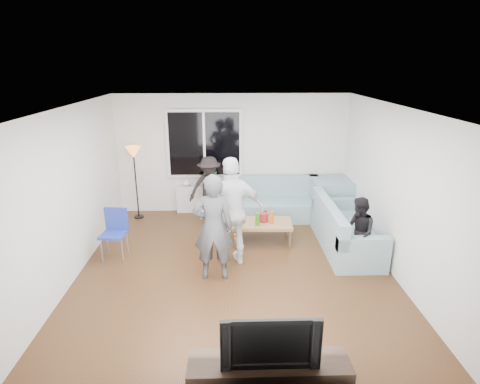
{
  "coord_description": "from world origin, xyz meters",
  "views": [
    {
      "loc": [
        -0.09,
        -5.56,
        3.22
      ],
      "look_at": [
        0.1,
        0.6,
        1.15
      ],
      "focal_mm": 29.08,
      "sensor_mm": 36.0,
      "label": 1
    }
  ],
  "objects_px": {
    "player_left": "(213,228)",
    "television": "(270,338)",
    "player_right": "(232,212)",
    "spectator_right": "(359,232)",
    "floor_lamp": "(136,183)",
    "spectator_back": "(209,188)",
    "tv_console": "(269,379)",
    "sofa_back_section": "(267,199)",
    "side_chair": "(114,235)",
    "coffee_table": "(262,232)",
    "sofa_right_section": "(346,226)"
  },
  "relations": [
    {
      "from": "player_left",
      "to": "television",
      "type": "xyz_separation_m",
      "value": [
        0.62,
        -2.34,
        -0.13
      ]
    },
    {
      "from": "player_right",
      "to": "spectator_right",
      "type": "distance_m",
      "value": 2.08
    },
    {
      "from": "floor_lamp",
      "to": "television",
      "type": "distance_m",
      "value": 5.39
    },
    {
      "from": "floor_lamp",
      "to": "spectator_back",
      "type": "height_order",
      "value": "floor_lamp"
    },
    {
      "from": "tv_console",
      "to": "television",
      "type": "relative_size",
      "value": 1.68
    },
    {
      "from": "sofa_back_section",
      "to": "side_chair",
      "type": "distance_m",
      "value": 3.29
    },
    {
      "from": "coffee_table",
      "to": "spectator_right",
      "type": "distance_m",
      "value": 1.8
    },
    {
      "from": "sofa_right_section",
      "to": "sofa_back_section",
      "type": "bearing_deg",
      "value": 41.02
    },
    {
      "from": "spectator_back",
      "to": "tv_console",
      "type": "bearing_deg",
      "value": -96.17
    },
    {
      "from": "sofa_back_section",
      "to": "television",
      "type": "distance_m",
      "value": 4.8
    },
    {
      "from": "floor_lamp",
      "to": "player_right",
      "type": "xyz_separation_m",
      "value": [
        2.02,
        -2.06,
        0.13
      ]
    },
    {
      "from": "spectator_right",
      "to": "television",
      "type": "relative_size",
      "value": 1.23
    },
    {
      "from": "player_right",
      "to": "television",
      "type": "distance_m",
      "value": 2.82
    },
    {
      "from": "floor_lamp",
      "to": "player_left",
      "type": "height_order",
      "value": "player_left"
    },
    {
      "from": "player_right",
      "to": "floor_lamp",
      "type": "bearing_deg",
      "value": -60.78
    },
    {
      "from": "side_chair",
      "to": "tv_console",
      "type": "height_order",
      "value": "side_chair"
    },
    {
      "from": "side_chair",
      "to": "player_right",
      "type": "distance_m",
      "value": 2.09
    },
    {
      "from": "coffee_table",
      "to": "floor_lamp",
      "type": "distance_m",
      "value": 2.93
    },
    {
      "from": "sofa_right_section",
      "to": "floor_lamp",
      "type": "bearing_deg",
      "value": 68.98
    },
    {
      "from": "sofa_right_section",
      "to": "spectator_right",
      "type": "xyz_separation_m",
      "value": [
        0.0,
        -0.63,
        0.16
      ]
    },
    {
      "from": "spectator_right",
      "to": "tv_console",
      "type": "height_order",
      "value": "spectator_right"
    },
    {
      "from": "player_left",
      "to": "spectator_right",
      "type": "xyz_separation_m",
      "value": [
        2.35,
        0.32,
        -0.26
      ]
    },
    {
      "from": "sofa_back_section",
      "to": "spectator_right",
      "type": "height_order",
      "value": "spectator_right"
    },
    {
      "from": "sofa_back_section",
      "to": "coffee_table",
      "type": "distance_m",
      "value": 1.24
    },
    {
      "from": "coffee_table",
      "to": "spectator_back",
      "type": "distance_m",
      "value": 1.67
    },
    {
      "from": "side_chair",
      "to": "sofa_back_section",
      "type": "bearing_deg",
      "value": 38.89
    },
    {
      "from": "sofa_back_section",
      "to": "floor_lamp",
      "type": "relative_size",
      "value": 1.47
    },
    {
      "from": "player_left",
      "to": "sofa_back_section",
      "type": "bearing_deg",
      "value": -113.27
    },
    {
      "from": "coffee_table",
      "to": "side_chair",
      "type": "distance_m",
      "value": 2.64
    },
    {
      "from": "sofa_back_section",
      "to": "coffee_table",
      "type": "relative_size",
      "value": 2.09
    },
    {
      "from": "tv_console",
      "to": "side_chair",
      "type": "bearing_deg",
      "value": 127.8
    },
    {
      "from": "sofa_back_section",
      "to": "television",
      "type": "relative_size",
      "value": 2.42
    },
    {
      "from": "sofa_back_section",
      "to": "player_left",
      "type": "relative_size",
      "value": 1.36
    },
    {
      "from": "sofa_back_section",
      "to": "player_left",
      "type": "distance_m",
      "value": 2.69
    },
    {
      "from": "sofa_right_section",
      "to": "player_left",
      "type": "relative_size",
      "value": 1.19
    },
    {
      "from": "sofa_right_section",
      "to": "tv_console",
      "type": "height_order",
      "value": "sofa_right_section"
    },
    {
      "from": "sofa_back_section",
      "to": "television",
      "type": "xyz_separation_m",
      "value": [
        -0.45,
        -4.77,
        0.29
      ]
    },
    {
      "from": "player_left",
      "to": "tv_console",
      "type": "distance_m",
      "value": 2.49
    },
    {
      "from": "player_right",
      "to": "spectator_right",
      "type": "xyz_separation_m",
      "value": [
        2.05,
        -0.13,
        -0.33
      ]
    },
    {
      "from": "sofa_right_section",
      "to": "spectator_right",
      "type": "height_order",
      "value": "spectator_right"
    },
    {
      "from": "sofa_right_section",
      "to": "spectator_back",
      "type": "distance_m",
      "value": 2.94
    },
    {
      "from": "player_right",
      "to": "coffee_table",
      "type": "bearing_deg",
      "value": -140.59
    },
    {
      "from": "sofa_right_section",
      "to": "television",
      "type": "height_order",
      "value": "television"
    },
    {
      "from": "sofa_back_section",
      "to": "sofa_right_section",
      "type": "relative_size",
      "value": 1.15
    },
    {
      "from": "side_chair",
      "to": "television",
      "type": "distance_m",
      "value": 3.83
    },
    {
      "from": "side_chair",
      "to": "player_left",
      "type": "bearing_deg",
      "value": -14.88
    },
    {
      "from": "sofa_right_section",
      "to": "player_left",
      "type": "xyz_separation_m",
      "value": [
        -2.35,
        -0.96,
        0.42
      ]
    },
    {
      "from": "spectator_right",
      "to": "television",
      "type": "xyz_separation_m",
      "value": [
        -1.73,
        -2.66,
        0.13
      ]
    },
    {
      "from": "tv_console",
      "to": "player_left",
      "type": "bearing_deg",
      "value": 104.8
    },
    {
      "from": "television",
      "to": "coffee_table",
      "type": "bearing_deg",
      "value": 86.29
    }
  ]
}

